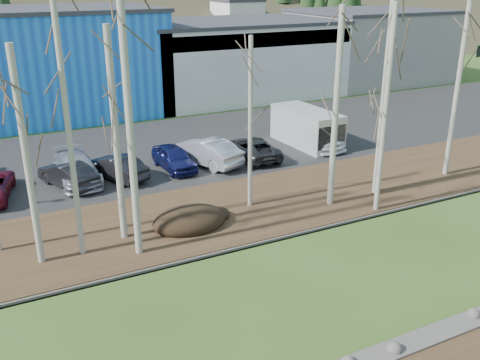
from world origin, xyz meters
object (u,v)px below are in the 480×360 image
car_5 (206,151)px  car_6 (253,148)px  car_8 (117,167)px  car_3 (76,168)px  car_7 (312,134)px  van_white (309,128)px  car_1 (68,175)px  car_4 (174,158)px

car_5 → car_6: bearing=155.8°
car_5 → car_8: 5.33m
car_3 → car_7: car_7 is taller
car_8 → van_white: van_white is taller
car_8 → van_white: size_ratio=0.74×
car_6 → car_8: 8.30m
car_1 → car_7: bearing=159.7°
car_6 → car_7: size_ratio=0.85×
car_5 → van_white: 7.46m
car_6 → car_1: bearing=1.8°
car_4 → car_5: bearing=-4.8°
car_4 → car_7: car_7 is taller
van_white → car_8: bearing=179.6°
car_4 → car_8: car_4 is taller
car_3 → car_4: 5.41m
car_7 → car_8: 13.00m
car_3 → car_8: size_ratio=1.25×
car_6 → van_white: bearing=-168.2°
car_5 → car_8: car_5 is taller
car_1 → car_4: size_ratio=1.02×
car_5 → car_8: size_ratio=1.19×
car_5 → car_7: 7.67m
car_4 → car_3: bearing=171.6°
car_3 → van_white: van_white is taller
car_4 → car_5: size_ratio=0.82×
car_8 → car_6: bearing=156.8°
car_6 → car_7: 4.74m
car_5 → car_6: size_ratio=1.04×
car_3 → car_6: (10.35, -0.84, -0.09)m
car_3 → car_8: (2.06, -0.58, -0.07)m
car_3 → car_7: bearing=-0.7°
car_1 → van_white: bearing=160.2°
car_1 → car_3: car_3 is taller
car_3 → car_6: size_ratio=1.10×
car_7 → van_white: (-0.22, 0.12, 0.38)m
car_5 → car_7: car_5 is taller
car_5 → car_4: bearing=-21.0°
car_7 → van_white: bearing=150.2°
car_3 → car_5: bearing=-4.1°
car_6 → car_8: (-8.29, 0.27, 0.03)m
car_1 → van_white: 15.40m
car_5 → car_6: (2.96, -0.26, -0.15)m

